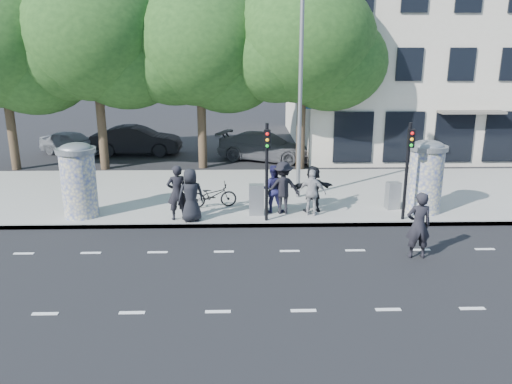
{
  "coord_description": "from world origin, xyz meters",
  "views": [
    {
      "loc": [
        -1.37,
        -12.63,
        5.88
      ],
      "look_at": [
        -0.97,
        3.5,
        1.28
      ],
      "focal_mm": 35.0,
      "sensor_mm": 36.0,
      "label": 1
    }
  ],
  "objects_px": {
    "ad_column_left": "(78,178)",
    "car_left": "(73,143)",
    "traffic_pole_far": "(408,162)",
    "cabinet_left": "(256,200)",
    "traffic_pole_near": "(267,162)",
    "man_road": "(418,225)",
    "car_mid": "(137,140)",
    "ped_a": "(191,195)",
    "bicycle": "(213,195)",
    "car_right": "(265,146)",
    "ped_f": "(313,189)",
    "ped_e": "(312,193)",
    "ped_d": "(283,188)",
    "ped_c": "(273,189)",
    "ped_b": "(177,192)",
    "cabinet_right": "(393,196)",
    "street_lamp": "(301,80)",
    "ad_column_right": "(426,175)"
  },
  "relations": [
    {
      "from": "traffic_pole_far",
      "to": "car_mid",
      "type": "height_order",
      "value": "traffic_pole_far"
    },
    {
      "from": "car_left",
      "to": "car_right",
      "type": "xyz_separation_m",
      "value": [
        11.14,
        -1.9,
        0.08
      ]
    },
    {
      "from": "traffic_pole_near",
      "to": "man_road",
      "type": "height_order",
      "value": "traffic_pole_near"
    },
    {
      "from": "traffic_pole_far",
      "to": "car_right",
      "type": "relative_size",
      "value": 0.65
    },
    {
      "from": "traffic_pole_near",
      "to": "cabinet_right",
      "type": "distance_m",
      "value": 5.18
    },
    {
      "from": "ped_b",
      "to": "bicycle",
      "type": "relative_size",
      "value": 1.08
    },
    {
      "from": "ped_b",
      "to": "ped_c",
      "type": "height_order",
      "value": "ped_b"
    },
    {
      "from": "ped_c",
      "to": "ped_f",
      "type": "bearing_deg",
      "value": -175.98
    },
    {
      "from": "ped_d",
      "to": "man_road",
      "type": "height_order",
      "value": "ped_d"
    },
    {
      "from": "ped_c",
      "to": "ped_d",
      "type": "relative_size",
      "value": 0.92
    },
    {
      "from": "ped_a",
      "to": "ped_c",
      "type": "bearing_deg",
      "value": 177.79
    },
    {
      "from": "traffic_pole_near",
      "to": "ped_f",
      "type": "xyz_separation_m",
      "value": [
        1.73,
        1.03,
        -1.22
      ]
    },
    {
      "from": "street_lamp",
      "to": "ped_c",
      "type": "relative_size",
      "value": 4.56
    },
    {
      "from": "ad_column_left",
      "to": "ped_e",
      "type": "xyz_separation_m",
      "value": [
        8.26,
        -0.12,
        -0.55
      ]
    },
    {
      "from": "cabinet_left",
      "to": "car_right",
      "type": "height_order",
      "value": "car_right"
    },
    {
      "from": "car_left",
      "to": "car_mid",
      "type": "height_order",
      "value": "car_mid"
    },
    {
      "from": "man_road",
      "to": "ped_a",
      "type": "bearing_deg",
      "value": -24.37
    },
    {
      "from": "ad_column_left",
      "to": "man_road",
      "type": "distance_m",
      "value": 11.48
    },
    {
      "from": "traffic_pole_far",
      "to": "cabinet_left",
      "type": "relative_size",
      "value": 3.05
    },
    {
      "from": "ad_column_right",
      "to": "traffic_pole_far",
      "type": "distance_m",
      "value": 1.52
    },
    {
      "from": "traffic_pole_far",
      "to": "car_left",
      "type": "height_order",
      "value": "traffic_pole_far"
    },
    {
      "from": "street_lamp",
      "to": "car_mid",
      "type": "bearing_deg",
      "value": 131.3
    },
    {
      "from": "traffic_pole_near",
      "to": "ped_a",
      "type": "xyz_separation_m",
      "value": [
        -2.61,
        0.06,
        -1.15
      ]
    },
    {
      "from": "traffic_pole_near",
      "to": "car_right",
      "type": "relative_size",
      "value": 0.65
    },
    {
      "from": "ped_d",
      "to": "ped_b",
      "type": "bearing_deg",
      "value": 6.05
    },
    {
      "from": "car_mid",
      "to": "car_right",
      "type": "bearing_deg",
      "value": -102.44
    },
    {
      "from": "ad_column_left",
      "to": "car_right",
      "type": "height_order",
      "value": "ad_column_left"
    },
    {
      "from": "man_road",
      "to": "car_mid",
      "type": "xyz_separation_m",
      "value": [
        -11.26,
        15.34,
        -0.16
      ]
    },
    {
      "from": "ad_column_right",
      "to": "cabinet_right",
      "type": "distance_m",
      "value": 1.4
    },
    {
      "from": "ad_column_right",
      "to": "street_lamp",
      "type": "height_order",
      "value": "street_lamp"
    },
    {
      "from": "traffic_pole_near",
      "to": "cabinet_right",
      "type": "relative_size",
      "value": 3.33
    },
    {
      "from": "ped_a",
      "to": "bicycle",
      "type": "height_order",
      "value": "ped_a"
    },
    {
      "from": "car_left",
      "to": "car_mid",
      "type": "xyz_separation_m",
      "value": [
        3.76,
        -0.14,
        0.15
      ]
    },
    {
      "from": "man_road",
      "to": "cabinet_left",
      "type": "xyz_separation_m",
      "value": [
        -4.6,
        3.65,
        -0.29
      ]
    },
    {
      "from": "ped_c",
      "to": "ped_f",
      "type": "height_order",
      "value": "ped_c"
    },
    {
      "from": "street_lamp",
      "to": "cabinet_right",
      "type": "bearing_deg",
      "value": -25.08
    },
    {
      "from": "cabinet_right",
      "to": "car_left",
      "type": "relative_size",
      "value": 0.26
    },
    {
      "from": "ped_c",
      "to": "car_mid",
      "type": "bearing_deg",
      "value": -54.54
    },
    {
      "from": "ad_column_left",
      "to": "car_left",
      "type": "xyz_separation_m",
      "value": [
        -4.15,
        11.83,
        -0.86
      ]
    },
    {
      "from": "ped_e",
      "to": "ped_f",
      "type": "relative_size",
      "value": 0.98
    },
    {
      "from": "ped_b",
      "to": "car_mid",
      "type": "height_order",
      "value": "ped_b"
    },
    {
      "from": "traffic_pole_near",
      "to": "ped_e",
      "type": "relative_size",
      "value": 2.03
    },
    {
      "from": "ped_b",
      "to": "car_right",
      "type": "xyz_separation_m",
      "value": [
        3.5,
        10.38,
        -0.36
      ]
    },
    {
      "from": "traffic_pole_near",
      "to": "street_lamp",
      "type": "distance_m",
      "value": 4.07
    },
    {
      "from": "traffic_pole_far",
      "to": "ped_f",
      "type": "xyz_separation_m",
      "value": [
        -3.07,
        1.03,
        -1.22
      ]
    },
    {
      "from": "traffic_pole_near",
      "to": "ad_column_right",
      "type": "bearing_deg",
      "value": 8.89
    },
    {
      "from": "ped_e",
      "to": "car_mid",
      "type": "relative_size",
      "value": 0.33
    },
    {
      "from": "ped_a",
      "to": "cabinet_left",
      "type": "distance_m",
      "value": 2.4
    },
    {
      "from": "ped_c",
      "to": "man_road",
      "type": "xyz_separation_m",
      "value": [
        4.0,
        -3.94,
        -0.03
      ]
    },
    {
      "from": "street_lamp",
      "to": "ped_f",
      "type": "xyz_separation_m",
      "value": [
        0.33,
        -1.82,
        -3.78
      ]
    }
  ]
}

